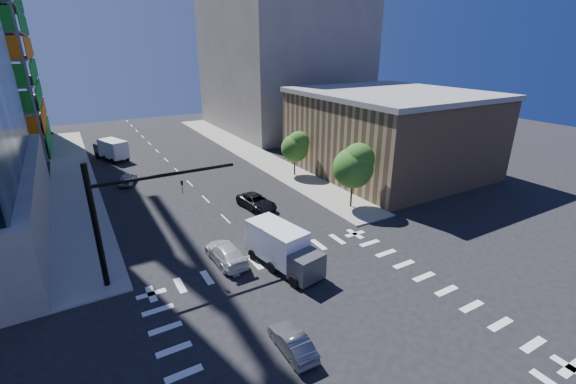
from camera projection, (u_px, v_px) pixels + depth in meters
ground at (334, 326)px, 23.55m from camera, size 160.00×160.00×0.00m
road_markings at (334, 326)px, 23.55m from camera, size 20.00×20.00×0.01m
sidewalk_ne at (248, 152)px, 61.68m from camera, size 5.00×60.00×0.15m
sidewalk_nw at (73, 177)px, 49.98m from camera, size 5.00×60.00×0.15m
commercial_building at (389, 132)px, 51.11m from camera, size 20.50×22.50×10.60m
bg_building_ne at (281, 56)px, 75.58m from camera, size 24.00×30.00×28.00m
signal_mast_nw at (118, 212)px, 26.19m from camera, size 10.20×0.40×9.00m
tree_south at (355, 165)px, 39.01m from camera, size 4.16×4.16×6.82m
tree_north at (296, 146)px, 49.09m from camera, size 3.54×3.52×5.78m
car_nb_far at (257, 202)px, 40.25m from camera, size 3.03×5.43×1.44m
car_sb_near at (226, 253)px, 30.36m from camera, size 2.24×5.21×1.49m
car_sb_mid at (128, 179)px, 47.40m from camera, size 3.01×4.35×1.37m
car_sb_cross at (292, 342)px, 21.44m from camera, size 1.35×3.76×1.24m
box_truck_near at (285, 252)px, 29.17m from camera, size 3.72×6.53×3.22m
box_truck_far at (111, 151)px, 57.27m from camera, size 4.40×6.36×3.07m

